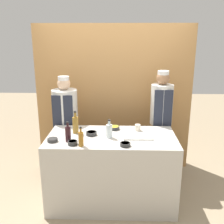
# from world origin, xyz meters

# --- Properties ---
(ground_plane) EXTENTS (14.00, 14.00, 0.00)m
(ground_plane) POSITION_xyz_m (0.00, 0.00, 0.00)
(ground_plane) COLOR tan
(cabinet_wall) EXTENTS (2.54, 0.18, 2.40)m
(cabinet_wall) POSITION_xyz_m (0.00, 1.10, 1.20)
(cabinet_wall) COLOR #B7844C
(cabinet_wall) RESTS_ON ground_plane
(counter) EXTENTS (1.67, 0.83, 0.96)m
(counter) POSITION_xyz_m (0.00, 0.00, 0.48)
(counter) COLOR beige
(counter) RESTS_ON ground_plane
(sauce_bowl_brown) EXTENTS (0.12, 0.12, 0.05)m
(sauce_bowl_brown) POSITION_xyz_m (-0.46, -0.29, 0.99)
(sauce_bowl_brown) COLOR #2D2D2D
(sauce_bowl_brown) RESTS_ON counter
(sauce_bowl_white) EXTENTS (0.13, 0.13, 0.04)m
(sauce_bowl_white) POSITION_xyz_m (0.17, -0.31, 0.98)
(sauce_bowl_white) COLOR #2D2D2D
(sauce_bowl_white) RESTS_ON counter
(sauce_bowl_red) EXTENTS (0.14, 0.14, 0.05)m
(sauce_bowl_red) POSITION_xyz_m (-0.27, 0.04, 0.99)
(sauce_bowl_red) COLOR #2D2D2D
(sauce_bowl_red) RESTS_ON counter
(sauce_bowl_purple) EXTENTS (0.13, 0.13, 0.04)m
(sauce_bowl_purple) POSITION_xyz_m (-0.72, -0.20, 0.98)
(sauce_bowl_purple) COLOR #2D2D2D
(sauce_bowl_purple) RESTS_ON counter
(sauce_bowl_yellow) EXTENTS (0.14, 0.14, 0.05)m
(sauce_bowl_yellow) POSITION_xyz_m (0.03, 0.26, 0.99)
(sauce_bowl_yellow) COLOR #2D2D2D
(sauce_bowl_yellow) RESTS_ON counter
(cutting_board) EXTENTS (0.37, 0.19, 0.02)m
(cutting_board) POSITION_xyz_m (0.34, -0.04, 0.97)
(cutting_board) COLOR white
(cutting_board) RESTS_ON counter
(bottle_wine) EXTENTS (0.07, 0.07, 0.26)m
(bottle_wine) POSITION_xyz_m (-0.53, -0.19, 1.06)
(bottle_wine) COLOR black
(bottle_wine) RESTS_ON counter
(bottle_clear) EXTENTS (0.08, 0.08, 0.24)m
(bottle_clear) POSITION_xyz_m (-0.03, -0.04, 1.05)
(bottle_clear) COLOR silver
(bottle_clear) RESTS_ON counter
(bottle_vinegar) EXTENTS (0.08, 0.08, 0.30)m
(bottle_vinegar) POSITION_xyz_m (-0.48, 0.11, 1.08)
(bottle_vinegar) COLOR olive
(bottle_vinegar) RESTS_ON counter
(bottle_amber) EXTENTS (0.06, 0.06, 0.24)m
(bottle_amber) POSITION_xyz_m (-0.35, -0.32, 1.05)
(bottle_amber) COLOR #9E661E
(bottle_amber) RESTS_ON counter
(cup_cream) EXTENTS (0.08, 0.08, 0.09)m
(cup_cream) POSITION_xyz_m (0.35, 0.23, 1.00)
(cup_cream) COLOR silver
(cup_cream) RESTS_ON counter
(chef_left) EXTENTS (0.38, 0.38, 1.64)m
(chef_left) POSITION_xyz_m (-0.73, 0.63, 0.88)
(chef_left) COLOR #28282D
(chef_left) RESTS_ON ground_plane
(chef_right) EXTENTS (0.33, 0.33, 1.73)m
(chef_right) POSITION_xyz_m (0.73, 0.63, 0.95)
(chef_right) COLOR #28282D
(chef_right) RESTS_ON ground_plane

